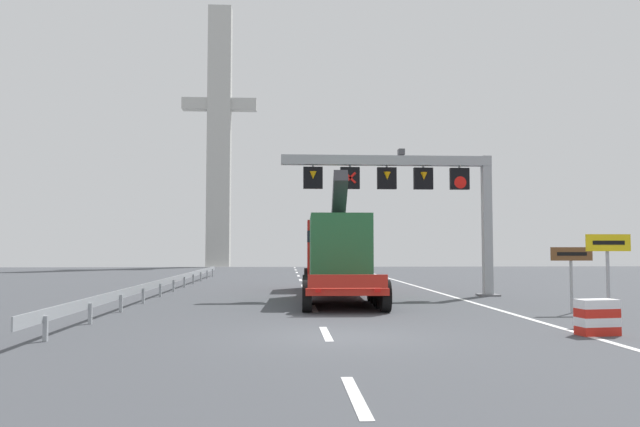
# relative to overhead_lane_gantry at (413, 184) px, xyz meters

# --- Properties ---
(ground) EXTENTS (112.00, 112.00, 0.00)m
(ground) POSITION_rel_overhead_lane_gantry_xyz_m (-4.53, -12.30, -5.18)
(ground) COLOR #424449
(lane_markings) EXTENTS (0.20, 60.98, 0.01)m
(lane_markings) POSITION_rel_overhead_lane_gantry_xyz_m (-4.84, 10.89, -5.17)
(lane_markings) COLOR silver
(lane_markings) RESTS_ON ground
(edge_line_right) EXTENTS (0.20, 63.00, 0.01)m
(edge_line_right) POSITION_rel_overhead_lane_gantry_xyz_m (1.67, -0.30, -5.17)
(edge_line_right) COLOR silver
(edge_line_right) RESTS_ON ground
(overhead_lane_gantry) EXTENTS (10.00, 0.90, 6.78)m
(overhead_lane_gantry) POSITION_rel_overhead_lane_gantry_xyz_m (0.00, 0.00, 0.00)
(overhead_lane_gantry) COLOR #9EA0A5
(overhead_lane_gantry) RESTS_ON ground
(heavy_haul_truck_red) EXTENTS (3.40, 14.13, 5.30)m
(heavy_haul_truck_red) POSITION_rel_overhead_lane_gantry_xyz_m (-3.55, 0.74, -3.19)
(heavy_haul_truck_red) COLOR red
(heavy_haul_truck_red) RESTS_ON ground
(exit_sign_yellow) EXTENTS (1.34, 0.15, 2.60)m
(exit_sign_yellow) POSITION_rel_overhead_lane_gantry_xyz_m (3.61, -10.10, -3.23)
(exit_sign_yellow) COLOR #9EA0A5
(exit_sign_yellow) RESTS_ON ground
(tourist_info_sign_brown) EXTENTS (1.44, 0.15, 2.23)m
(tourist_info_sign_brown) POSITION_rel_overhead_lane_gantry_xyz_m (3.81, -7.40, -3.49)
(tourist_info_sign_brown) COLOR #9EA0A5
(tourist_info_sign_brown) RESTS_ON ground
(crash_barrier_striped) EXTENTS (1.06, 0.63, 0.90)m
(crash_barrier_striped) POSITION_rel_overhead_lane_gantry_xyz_m (1.99, -12.43, -4.73)
(crash_barrier_striped) COLOR red
(crash_barrier_striped) RESTS_ON ground
(guardrail_left) EXTENTS (0.13, 35.66, 0.76)m
(guardrail_left) POSITION_rel_overhead_lane_gantry_xyz_m (-11.57, 3.53, -4.61)
(guardrail_left) COLOR #999EA3
(guardrail_left) RESTS_ON ground
(bridge_pylon_distant) EXTENTS (9.00, 2.00, 31.83)m
(bridge_pylon_distant) POSITION_rel_overhead_lane_gantry_xyz_m (-13.97, 45.63, 11.13)
(bridge_pylon_distant) COLOR #B7B7B2
(bridge_pylon_distant) RESTS_ON ground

